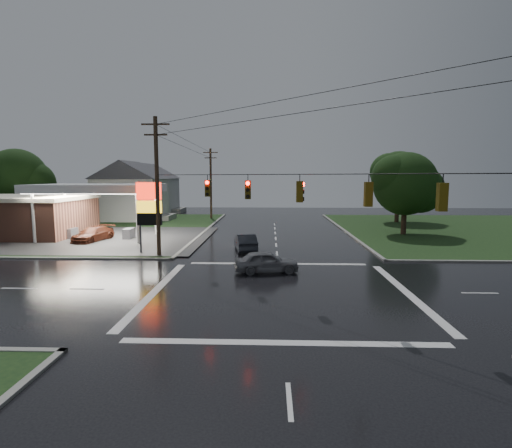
{
  "coord_description": "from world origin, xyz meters",
  "views": [
    {
      "loc": [
        -0.57,
        -21.77,
        6.4
      ],
      "look_at": [
        -1.59,
        6.53,
        3.0
      ],
      "focal_mm": 28.0,
      "sensor_mm": 36.0,
      "label": 1
    }
  ],
  "objects_px": {
    "car_north": "(245,242)",
    "utility_pole_n": "(211,182)",
    "pylon_sign": "(149,206)",
    "tree_ne_near": "(407,184)",
    "tree_ne_far": "(399,178)",
    "utility_pole_nw": "(157,185)",
    "car_pump": "(93,234)",
    "house_far": "(149,188)",
    "house_near": "(131,190)",
    "tree_nw_behind": "(18,178)",
    "car_crossing": "(266,262)",
    "gas_station": "(35,213)"
  },
  "relations": [
    {
      "from": "house_near",
      "to": "utility_pole_n",
      "type": "bearing_deg",
      "value": 9.91
    },
    {
      "from": "tree_nw_behind",
      "to": "car_pump",
      "type": "distance_m",
      "value": 21.48
    },
    {
      "from": "house_far",
      "to": "gas_station",
      "type": "bearing_deg",
      "value": -97.5
    },
    {
      "from": "house_far",
      "to": "car_crossing",
      "type": "relative_size",
      "value": 2.58
    },
    {
      "from": "pylon_sign",
      "to": "house_near",
      "type": "height_order",
      "value": "house_near"
    },
    {
      "from": "tree_ne_far",
      "to": "utility_pole_nw",
      "type": "bearing_deg",
      "value": -137.41
    },
    {
      "from": "gas_station",
      "to": "utility_pole_n",
      "type": "height_order",
      "value": "utility_pole_n"
    },
    {
      "from": "car_crossing",
      "to": "car_north",
      "type": "bearing_deg",
      "value": 4.75
    },
    {
      "from": "utility_pole_n",
      "to": "house_far",
      "type": "height_order",
      "value": "utility_pole_n"
    },
    {
      "from": "house_near",
      "to": "car_pump",
      "type": "relative_size",
      "value": 2.2
    },
    {
      "from": "utility_pole_nw",
      "to": "tree_ne_near",
      "type": "xyz_separation_m",
      "value": [
        23.64,
        12.49,
        -0.16
      ]
    },
    {
      "from": "pylon_sign",
      "to": "tree_ne_near",
      "type": "relative_size",
      "value": 0.67
    },
    {
      "from": "house_far",
      "to": "car_pump",
      "type": "relative_size",
      "value": 2.2
    },
    {
      "from": "utility_pole_nw",
      "to": "utility_pole_n",
      "type": "xyz_separation_m",
      "value": [
        0.0,
        28.5,
        -0.25
      ]
    },
    {
      "from": "tree_ne_near",
      "to": "car_crossing",
      "type": "xyz_separation_m",
      "value": [
        -14.95,
        -17.64,
        -4.83
      ]
    },
    {
      "from": "house_near",
      "to": "house_far",
      "type": "height_order",
      "value": "same"
    },
    {
      "from": "utility_pole_n",
      "to": "house_far",
      "type": "relative_size",
      "value": 0.95
    },
    {
      "from": "house_near",
      "to": "house_far",
      "type": "xyz_separation_m",
      "value": [
        -1.0,
        12.0,
        0.0
      ]
    },
    {
      "from": "utility_pole_nw",
      "to": "tree_ne_near",
      "type": "height_order",
      "value": "utility_pole_nw"
    },
    {
      "from": "tree_nw_behind",
      "to": "car_north",
      "type": "bearing_deg",
      "value": -30.07
    },
    {
      "from": "car_north",
      "to": "utility_pole_n",
      "type": "bearing_deg",
      "value": -85.64
    },
    {
      "from": "house_near",
      "to": "house_far",
      "type": "distance_m",
      "value": 12.04
    },
    {
      "from": "pylon_sign",
      "to": "tree_ne_near",
      "type": "xyz_separation_m",
      "value": [
        24.64,
        11.49,
        1.55
      ]
    },
    {
      "from": "utility_pole_n",
      "to": "tree_ne_far",
      "type": "distance_m",
      "value": 26.96
    },
    {
      "from": "house_far",
      "to": "tree_ne_near",
      "type": "distance_m",
      "value": 44.5
    },
    {
      "from": "tree_ne_far",
      "to": "car_north",
      "type": "bearing_deg",
      "value": -132.0
    },
    {
      "from": "gas_station",
      "to": "house_near",
      "type": "bearing_deg",
      "value": 73.83
    },
    {
      "from": "tree_nw_behind",
      "to": "car_pump",
      "type": "bearing_deg",
      "value": -40.45
    },
    {
      "from": "utility_pole_nw",
      "to": "house_far",
      "type": "relative_size",
      "value": 1.0
    },
    {
      "from": "house_near",
      "to": "car_pump",
      "type": "height_order",
      "value": "house_near"
    },
    {
      "from": "pylon_sign",
      "to": "utility_pole_nw",
      "type": "relative_size",
      "value": 0.55
    },
    {
      "from": "utility_pole_nw",
      "to": "car_pump",
      "type": "xyz_separation_m",
      "value": [
        -8.53,
        7.01,
        -4.99
      ]
    },
    {
      "from": "house_near",
      "to": "car_north",
      "type": "height_order",
      "value": "house_near"
    },
    {
      "from": "tree_ne_far",
      "to": "car_crossing",
      "type": "xyz_separation_m",
      "value": [
        -17.96,
        -29.64,
        -5.45
      ]
    },
    {
      "from": "car_crossing",
      "to": "house_near",
      "type": "bearing_deg",
      "value": 23.36
    },
    {
      "from": "pylon_sign",
      "to": "tree_nw_behind",
      "type": "distance_m",
      "value": 30.49
    },
    {
      "from": "tree_nw_behind",
      "to": "car_pump",
      "type": "height_order",
      "value": "tree_nw_behind"
    },
    {
      "from": "utility_pole_nw",
      "to": "tree_ne_near",
      "type": "distance_m",
      "value": 26.74
    },
    {
      "from": "pylon_sign",
      "to": "car_north",
      "type": "xyz_separation_m",
      "value": [
        7.81,
        1.46,
        -3.26
      ]
    },
    {
      "from": "utility_pole_n",
      "to": "house_near",
      "type": "bearing_deg",
      "value": -170.09
    },
    {
      "from": "tree_ne_near",
      "to": "car_crossing",
      "type": "distance_m",
      "value": 23.63
    },
    {
      "from": "house_far",
      "to": "tree_nw_behind",
      "type": "height_order",
      "value": "tree_nw_behind"
    },
    {
      "from": "pylon_sign",
      "to": "car_pump",
      "type": "xyz_separation_m",
      "value": [
        -7.53,
        6.01,
        -3.28
      ]
    },
    {
      "from": "pylon_sign",
      "to": "tree_ne_far",
      "type": "distance_m",
      "value": 36.35
    },
    {
      "from": "utility_pole_n",
      "to": "car_pump",
      "type": "xyz_separation_m",
      "value": [
        -8.53,
        -21.49,
        -4.74
      ]
    },
    {
      "from": "house_near",
      "to": "car_crossing",
      "type": "distance_m",
      "value": 37.69
    },
    {
      "from": "gas_station",
      "to": "car_north",
      "type": "distance_m",
      "value": 24.32
    },
    {
      "from": "house_near",
      "to": "car_crossing",
      "type": "xyz_separation_m",
      "value": [
        20.14,
        -31.65,
        -3.67
      ]
    },
    {
      "from": "pylon_sign",
      "to": "tree_ne_far",
      "type": "relative_size",
      "value": 0.61
    },
    {
      "from": "utility_pole_n",
      "to": "tree_ne_near",
      "type": "bearing_deg",
      "value": -34.1
    }
  ]
}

